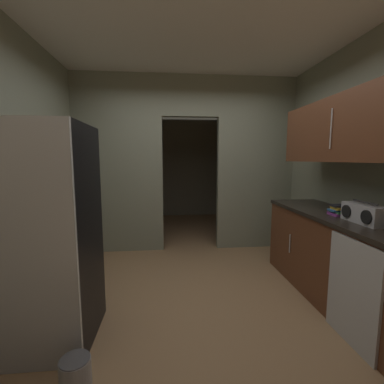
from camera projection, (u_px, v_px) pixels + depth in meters
name	position (u px, v px, depth m)	size (l,w,h in m)	color
ground	(200.00, 302.00, 2.71)	(20.00, 20.00, 0.00)	#93704C
kitchen_overhead_slab	(195.00, 38.00, 2.86)	(3.84, 7.32, 0.06)	silver
kitchen_partition	(186.00, 160.00, 4.17)	(3.44, 0.12, 2.73)	gray
adjoining_room_shell	(181.00, 163.00, 5.99)	(3.44, 2.68, 2.73)	gray
refrigerator	(39.00, 236.00, 2.05)	(0.79, 0.74, 1.72)	black
lower_cabinet_run	(340.00, 259.00, 2.66)	(0.62, 2.10, 0.90)	brown
dishwasher	(352.00, 293.00, 2.05)	(0.02, 0.56, 0.84)	#B7BABC
upper_cabinet_counterside	(349.00, 129.00, 2.50)	(0.36, 1.89, 0.63)	brown
boombox	(364.00, 214.00, 2.28)	(0.16, 0.41, 0.19)	#B2B2B7
book_stack	(338.00, 211.00, 2.60)	(0.14, 0.17, 0.11)	#8C3893
paint_can	(75.00, 373.00, 1.68)	(0.20, 0.20, 0.20)	#99999E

